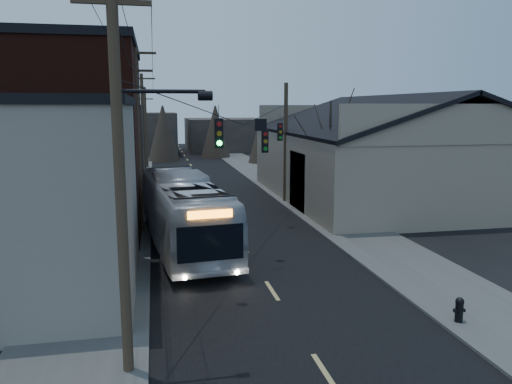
# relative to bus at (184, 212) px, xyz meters

# --- Properties ---
(road_surface) EXTENTS (9.00, 110.00, 0.02)m
(road_surface) POSITION_rel_bus_xyz_m (2.84, 15.19, -1.74)
(road_surface) COLOR black
(road_surface) RESTS_ON ground
(sidewalk_left) EXTENTS (4.00, 110.00, 0.12)m
(sidewalk_left) POSITION_rel_bus_xyz_m (-3.66, 15.19, -1.69)
(sidewalk_left) COLOR #474744
(sidewalk_left) RESTS_ON ground
(sidewalk_right) EXTENTS (4.00, 110.00, 0.12)m
(sidewalk_right) POSITION_rel_bus_xyz_m (9.34, 15.19, -1.69)
(sidewalk_right) COLOR #474744
(sidewalk_right) RESTS_ON ground
(building_clapboard) EXTENTS (8.00, 8.00, 7.00)m
(building_clapboard) POSITION_rel_bus_xyz_m (-6.16, -5.81, 1.75)
(building_clapboard) COLOR gray
(building_clapboard) RESTS_ON ground
(building_brick) EXTENTS (10.00, 12.00, 10.00)m
(building_brick) POSITION_rel_bus_xyz_m (-7.16, 5.19, 3.25)
(building_brick) COLOR black
(building_brick) RESTS_ON ground
(building_left_far) EXTENTS (9.00, 14.00, 7.00)m
(building_left_far) POSITION_rel_bus_xyz_m (-6.66, 21.19, 1.75)
(building_left_far) COLOR #2E2824
(building_left_far) RESTS_ON ground
(warehouse) EXTENTS (16.16, 20.60, 7.73)m
(warehouse) POSITION_rel_bus_xyz_m (15.84, 10.19, 0.95)
(warehouse) COLOR gray
(warehouse) RESTS_ON ground
(building_far_left) EXTENTS (10.00, 12.00, 6.00)m
(building_far_left) POSITION_rel_bus_xyz_m (-3.16, 50.19, 1.25)
(building_far_left) COLOR #2E2824
(building_far_left) RESTS_ON ground
(building_far_right) EXTENTS (12.00, 14.00, 5.00)m
(building_far_right) POSITION_rel_bus_xyz_m (9.84, 55.19, 0.75)
(building_far_right) COLOR #2E2824
(building_far_right) RESTS_ON ground
(bare_tree) EXTENTS (0.40, 0.40, 7.20)m
(bare_tree) POSITION_rel_bus_xyz_m (9.34, 5.19, 1.85)
(bare_tree) COLOR black
(bare_tree) RESTS_ON ground
(utility_lines) EXTENTS (11.24, 45.28, 10.50)m
(utility_lines) POSITION_rel_bus_xyz_m (-0.27, 9.33, 3.21)
(utility_lines) COLOR #382B1E
(utility_lines) RESTS_ON ground
(bus) EXTENTS (4.18, 12.77, 3.49)m
(bus) POSITION_rel_bus_xyz_m (0.00, 0.00, 0.00)
(bus) COLOR #B0B4BC
(bus) RESTS_ON ground
(parked_car) EXTENTS (2.01, 4.81, 1.55)m
(parked_car) POSITION_rel_bus_xyz_m (-1.46, 14.72, -0.97)
(parked_car) COLOR #9FA2A6
(parked_car) RESTS_ON ground
(fire_hydrant) EXTENTS (0.38, 0.27, 0.80)m
(fire_hydrant) POSITION_rel_bus_xyz_m (7.95, -10.88, -1.20)
(fire_hydrant) COLOR black
(fire_hydrant) RESTS_ON sidewalk_right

